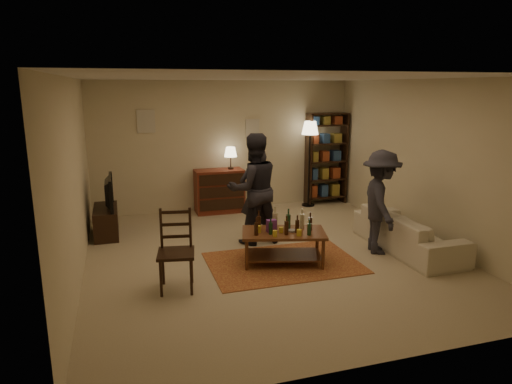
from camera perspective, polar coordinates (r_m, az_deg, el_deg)
name	(u,v)px	position (r m, az deg, el deg)	size (l,w,h in m)	color
floor	(270,255)	(7.19, 1.76, -7.93)	(6.00, 6.00, 0.00)	#C6B793
room_shell	(194,125)	(9.49, -7.77, 8.34)	(6.00, 6.00, 6.00)	beige
rug	(283,263)	(6.91, 3.41, -8.82)	(2.20, 1.50, 0.01)	maroon
coffee_table	(283,236)	(6.76, 3.44, -5.49)	(1.34, 0.96, 0.84)	brown
dining_chair	(176,247)	(6.00, -9.97, -6.73)	(0.54, 0.54, 1.07)	black
tv_stand	(106,214)	(8.45, -18.25, -2.64)	(0.40, 1.00, 1.06)	black
dresser	(220,190)	(9.52, -4.55, 0.28)	(1.00, 0.50, 1.36)	maroon
bookshelf	(326,158)	(10.26, 8.76, 4.28)	(0.90, 0.34, 2.02)	black
floor_lamp	(310,134)	(9.88, 6.76, 7.21)	(0.36, 0.36, 1.85)	black
sofa	(408,232)	(7.73, 18.47, -4.74)	(2.08, 0.81, 0.61)	beige
person_left	(257,195)	(7.66, 0.09, -0.39)	(0.58, 0.38, 1.59)	#24232A
person_right	(254,189)	(7.53, -0.30, 0.38)	(0.90, 0.70, 1.84)	#232229
person_by_sofa	(381,202)	(7.37, 15.30, -1.24)	(1.06, 0.61, 1.63)	#2A2A33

